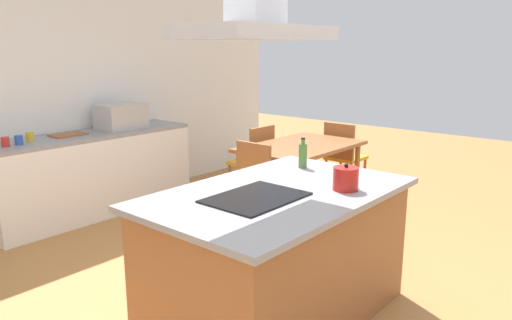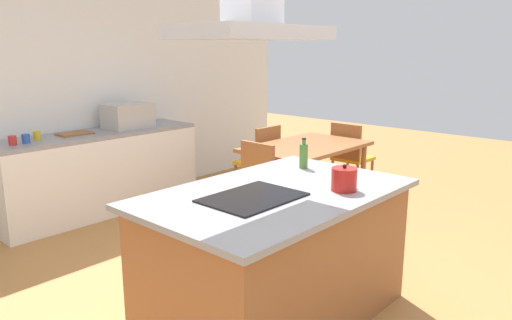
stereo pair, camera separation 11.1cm
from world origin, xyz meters
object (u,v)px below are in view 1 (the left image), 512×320
Objects in this scene: olive_oil_bottle at (303,155)px; coffee_mug_yellow at (30,136)px; chair_at_left_end at (247,182)px; coffee_mug_blue at (19,140)px; cooktop at (256,198)px; coffee_mug_red at (5,142)px; chair_at_right_end at (343,153)px; chair_facing_back_wall at (256,157)px; tea_kettle at (346,178)px; dining_table at (301,152)px; cutting_board at (68,135)px; countertop_microwave at (121,116)px.

coffee_mug_yellow is at bearing 107.45° from olive_oil_bottle.
olive_oil_bottle is 0.26× the size of chair_at_left_end.
cooktop is at bearing -86.61° from coffee_mug_blue.
coffee_mug_red is 1.00× the size of coffee_mug_yellow.
coffee_mug_yellow is (0.28, 0.10, 0.00)m from coffee_mug_red.
olive_oil_bottle is 1.18m from chair_at_left_end.
coffee_mug_yellow is at bearing 151.27° from chair_at_right_end.
olive_oil_bottle is 2.19m from chair_facing_back_wall.
tea_kettle is 0.24× the size of chair_facing_back_wall.
olive_oil_bottle is 1.71m from dining_table.
olive_oil_bottle is at bearing -114.77° from chair_at_left_end.
chair_at_left_end and chair_facing_back_wall have the same top height.
coffee_mug_yellow is 2.81m from dining_table.
olive_oil_bottle is 2.61× the size of coffee_mug_yellow.
olive_oil_bottle is at bearing -68.89° from coffee_mug_blue.
chair_at_left_end is at bearing -62.44° from cutting_board.
chair_at_right_end is (2.28, 0.98, -0.49)m from olive_oil_bottle.
coffee_mug_yellow is (-0.01, 2.93, 0.04)m from cooktop.
coffee_mug_yellow reaches higher than dining_table.
cooktop is at bearing -164.25° from olive_oil_bottle.
cooktop is 6.67× the size of coffee_mug_red.
cooktop is at bearing -89.74° from coffee_mug_yellow.
olive_oil_bottle is (0.31, 0.56, 0.02)m from tea_kettle.
cutting_board is 0.24× the size of dining_table.
countertop_microwave is 5.56× the size of coffee_mug_blue.
chair_at_left_end is (1.58, -1.61, -0.44)m from coffee_mug_red.
chair_facing_back_wall is (-0.00, 0.67, -0.16)m from dining_table.
countertop_microwave reaches higher than chair_at_right_end.
tea_kettle is at bearing -118.99° from olive_oil_bottle.
coffee_mug_red is at bearing 95.92° from cooktop.
cutting_board is (0.68, 0.10, -0.04)m from coffee_mug_red.
tea_kettle reaches higher than cooktop.
cutting_board reaches higher than chair_facing_back_wall.
coffee_mug_blue is at bearing -146.48° from coffee_mug_yellow.
dining_table is at bearing 180.00° from chair_at_right_end.
chair_facing_back_wall is (2.37, -0.95, -0.44)m from coffee_mug_blue.
countertop_microwave is 1.19m from coffee_mug_blue.
countertop_microwave is (0.19, 2.65, 0.04)m from olive_oil_bottle.
countertop_microwave is at bearing 2.60° from coffee_mug_blue.
coffee_mug_blue is at bearing 102.38° from tea_kettle.
coffee_mug_red is 0.10× the size of chair_at_right_end.
countertop_microwave is at bearing 141.49° from chair_at_right_end.
cooktop is 2.52m from dining_table.
coffee_mug_yellow is at bearing 99.38° from tea_kettle.
olive_oil_bottle is at bearing 61.01° from tea_kettle.
olive_oil_bottle is at bearing -72.55° from coffee_mug_yellow.
chair_facing_back_wall is at bearing 50.26° from olive_oil_bottle.
countertop_microwave is 0.65m from cutting_board.
olive_oil_bottle is 0.26× the size of chair_facing_back_wall.
countertop_microwave is 2.08m from dining_table.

